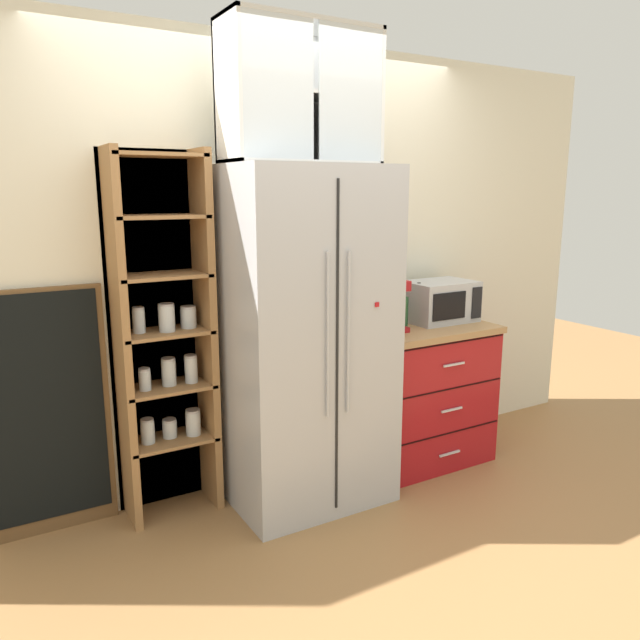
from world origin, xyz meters
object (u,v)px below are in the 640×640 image
refrigerator (304,338)px  bottle_green (404,308)px  microwave (439,301)px  bottle_clear (418,306)px  chalkboard_menu (47,413)px  coffee_maker (386,305)px  mug_cream (425,319)px

refrigerator → bottle_green: (0.75, 0.09, 0.08)m
refrigerator → microwave: (1.05, 0.10, 0.10)m
refrigerator → bottle_green: 0.76m
bottle_clear → chalkboard_menu: 2.21m
coffee_maker → mug_cream: coffee_maker is taller
coffee_maker → microwave: bearing=5.3°
mug_cream → chalkboard_menu: size_ratio=0.09×
refrigerator → microwave: 1.06m
refrigerator → mug_cream: size_ratio=17.06×
coffee_maker → chalkboard_menu: 1.95m
refrigerator → coffee_maker: 0.61m
microwave → coffee_maker: size_ratio=1.42×
refrigerator → bottle_green: size_ratio=6.98×
refrigerator → chalkboard_menu: refrigerator is taller
bottle_green → bottle_clear: size_ratio=1.01×
bottle_clear → mug_cream: bearing=-88.3°
bottle_green → chalkboard_menu: chalkboard_menu is taller
mug_cream → bottle_clear: bearing=91.7°
coffee_maker → refrigerator: bearing=-174.3°
refrigerator → chalkboard_menu: 1.36m
bottle_clear → coffee_maker: bearing=-171.0°
refrigerator → microwave: bearing=5.5°
mug_cream → bottle_green: (-0.13, 0.05, 0.07)m
mug_cream → chalkboard_menu: 2.21m
bottle_green → chalkboard_menu: bearing=173.6°
mug_cream → bottle_clear: size_ratio=0.41×
mug_cream → chalkboard_menu: (-2.17, 0.28, -0.30)m
coffee_maker → bottle_clear: 0.29m
chalkboard_menu → mug_cream: bearing=-7.4°
refrigerator → bottle_green: bearing=6.7°
mug_cream → refrigerator: bearing=-177.8°
bottle_green → bottle_clear: bottle_green is taller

